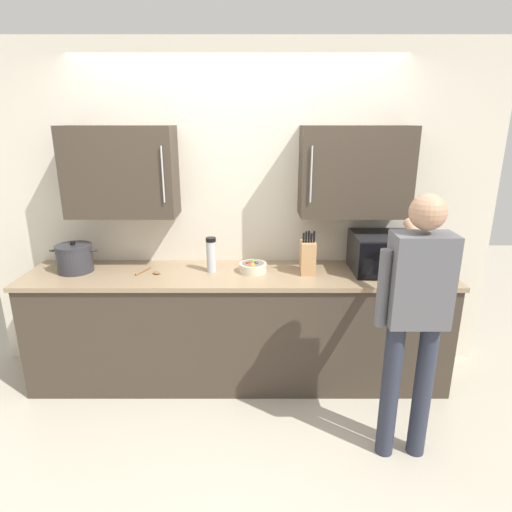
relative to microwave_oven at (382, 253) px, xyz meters
name	(u,v)px	position (x,y,z in m)	size (l,w,h in m)	color
ground_plane	(234,433)	(-1.11, -0.71, -1.06)	(9.20, 9.20, 0.00)	#B7AD99
back_wall_tiled	(237,203)	(-1.11, 0.27, 0.33)	(4.12, 0.44, 2.62)	beige
counter_unit	(237,327)	(-1.11, -0.04, -0.61)	(3.26, 0.64, 0.92)	#3D3328
microwave_oven	(382,253)	(0.00, 0.00, 0.00)	(0.53, 0.45, 0.29)	black
fruit_bowl	(251,267)	(-1.00, -0.02, -0.10)	(0.21, 0.21, 0.09)	beige
wooden_spoon	(148,272)	(-1.79, -0.04, -0.14)	(0.19, 0.18, 0.02)	brown
knife_block	(306,257)	(-0.59, -0.05, -0.02)	(0.11, 0.15, 0.34)	tan
thermos_flask	(209,255)	(-1.32, -0.01, -0.01)	(0.08, 0.08, 0.27)	#B7BABF
stock_pot	(72,258)	(-2.37, -0.01, -0.04)	(0.36, 0.27, 0.24)	#2D2D33
person_figure	(413,308)	(-0.06, -0.87, -0.06)	(0.44, 0.66, 1.66)	#282D3D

